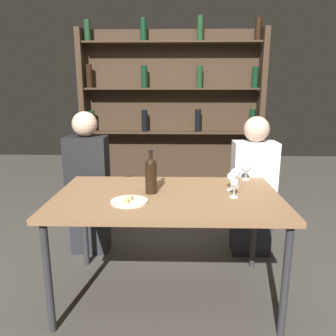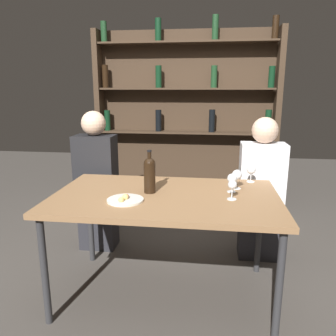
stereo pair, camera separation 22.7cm
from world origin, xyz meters
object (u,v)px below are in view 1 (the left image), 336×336
(food_plate_0, at_px, (129,201))
(wine_glass_0, at_px, (235,173))
(wine_bottle, at_px, (151,174))
(wine_glass_1, at_px, (232,177))
(wine_glass_3, at_px, (246,168))
(seated_person_right, at_px, (253,190))
(seated_person_left, at_px, (88,187))
(wine_glass_2, at_px, (234,184))

(food_plate_0, bearing_deg, wine_glass_0, 26.46)
(wine_bottle, distance_m, wine_glass_1, 0.56)
(wine_glass_1, bearing_deg, food_plate_0, -158.00)
(wine_bottle, bearing_deg, wine_glass_1, 8.32)
(wine_glass_1, distance_m, wine_glass_3, 0.31)
(wine_bottle, xyz_separation_m, seated_person_right, (0.83, 0.62, -0.30))
(wine_glass_0, bearing_deg, seated_person_left, 159.13)
(wine_glass_1, bearing_deg, wine_bottle, -171.68)
(wine_glass_3, distance_m, seated_person_right, 0.39)
(wine_glass_2, bearing_deg, wine_glass_3, 68.90)
(wine_bottle, relative_size, wine_glass_3, 2.24)
(wine_glass_2, xyz_separation_m, wine_glass_3, (0.17, 0.43, 0.00))
(wine_glass_3, height_order, seated_person_right, seated_person_right)
(wine_glass_3, distance_m, food_plate_0, 1.00)
(wine_glass_3, bearing_deg, wine_glass_1, -120.13)
(wine_glass_1, distance_m, food_plate_0, 0.73)
(food_plate_0, xyz_separation_m, seated_person_right, (0.96, 0.81, -0.18))
(seated_person_left, relative_size, seated_person_right, 1.03)
(wine_glass_1, height_order, food_plate_0, wine_glass_1)
(wine_bottle, height_order, food_plate_0, wine_bottle)
(wine_glass_3, bearing_deg, wine_glass_0, -122.10)
(wine_bottle, xyz_separation_m, wine_glass_1, (0.55, 0.08, -0.04))
(wine_glass_0, distance_m, wine_glass_2, 0.24)
(wine_glass_3, relative_size, food_plate_0, 0.56)
(wine_bottle, distance_m, wine_glass_2, 0.55)
(wine_bottle, height_order, seated_person_left, seated_person_left)
(seated_person_left, xyz_separation_m, seated_person_right, (1.43, 0.00, -0.02))
(food_plate_0, bearing_deg, seated_person_left, 120.52)
(wine_bottle, relative_size, wine_glass_1, 2.26)
(wine_glass_0, bearing_deg, wine_bottle, -164.55)
(seated_person_left, bearing_deg, wine_glass_2, -31.19)
(wine_glass_1, height_order, wine_glass_3, wine_glass_3)
(wine_glass_2, relative_size, seated_person_left, 0.10)
(wine_glass_3, relative_size, seated_person_left, 0.10)
(wine_glass_2, relative_size, wine_glass_3, 0.97)
(wine_glass_2, relative_size, food_plate_0, 0.55)
(wine_glass_3, xyz_separation_m, food_plate_0, (-0.83, -0.54, -0.08))
(seated_person_left, distance_m, seated_person_right, 1.43)
(wine_glass_0, height_order, wine_glass_2, wine_glass_0)
(wine_glass_3, height_order, food_plate_0, wine_glass_3)
(wine_glass_3, bearing_deg, wine_bottle, -153.56)
(wine_glass_0, distance_m, seated_person_right, 0.58)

